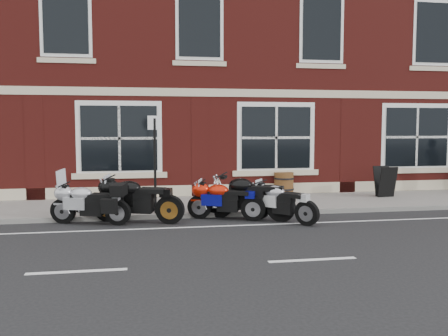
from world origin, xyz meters
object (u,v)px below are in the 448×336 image
Objects in this scene: moto_touring_silver at (88,202)px; a_board_sign at (385,181)px; moto_sport_red at (225,199)px; moto_sport_black at (137,198)px; parking_sign at (155,157)px; barrel_planter at (284,184)px; moto_naked_black at (248,196)px; moto_sport_silver at (281,201)px.

moto_touring_silver reaches higher than a_board_sign.
moto_sport_black reaches higher than moto_sport_red.
moto_sport_black is at bearing -139.84° from parking_sign.
moto_touring_silver is 0.88× the size of moto_sport_black.
a_board_sign is 3.17m from barrel_planter.
moto_naked_black is 3.88m from barrel_planter.
parking_sign is (0.47, 0.53, 0.96)m from moto_sport_black.
moto_sport_silver is 1.65× the size of a_board_sign.
barrel_planter is 0.29× the size of parking_sign.
moto_sport_silver is 4.03m from barrel_planter.
moto_touring_silver is at bearing 110.89° from moto_sport_black.
a_board_sign is (5.55, 2.26, 0.09)m from moto_sport_red.
a_board_sign is 7.52m from parking_sign.
moto_sport_silver reaches higher than barrel_planter.
parking_sign is at bearing 106.28° from moto_naked_black.
parking_sign reaches higher than moto_sport_red.
parking_sign is (-7.26, -1.73, 0.95)m from a_board_sign.
parking_sign is (-3.02, 1.08, 1.04)m from moto_sport_silver.
a_board_sign is at bearing -52.63° from moto_sport_black.
moto_naked_black is at bearing -161.03° from a_board_sign.
moto_sport_black is at bearing 119.49° from moto_naked_black.
moto_sport_silver is (4.64, -0.55, -0.02)m from moto_touring_silver.
moto_naked_black is 0.83× the size of parking_sign.
a_board_sign is 0.39× the size of parking_sign.
moto_sport_black reaches higher than moto_sport_silver.
parking_sign reaches higher than moto_touring_silver.
moto_touring_silver is 1.03× the size of moto_sport_red.
a_board_sign is (4.24, 2.81, 0.09)m from moto_sport_silver.
moto_touring_silver is at bearing -170.47° from parking_sign.
moto_naked_black is 2.56m from parking_sign.
barrel_planter is 5.18m from parking_sign.
barrel_planter is at bearing -14.32° from moto_sport_red.
moto_naked_black is (3.92, -0.07, 0.07)m from moto_touring_silver.
moto_naked_black is (0.60, -0.06, 0.09)m from moto_sport_red.
moto_sport_silver is 0.77× the size of moto_naked_black.
moto_naked_black is at bearing -120.31° from barrel_planter.
moto_sport_red is 2.17m from moto_sport_black.
barrel_planter is (1.96, 3.35, -0.12)m from moto_naked_black.
moto_touring_silver reaches higher than moto_naked_black.
barrel_planter is (5.88, 3.28, -0.05)m from moto_touring_silver.
moto_touring_silver is at bearing -150.84° from barrel_planter.
a_board_sign reaches higher than barrel_planter.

